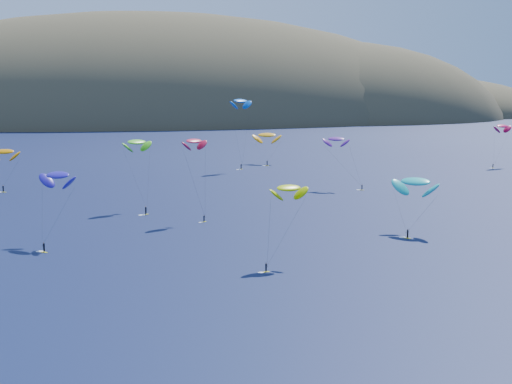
{
  "coord_description": "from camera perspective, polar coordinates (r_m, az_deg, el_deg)",
  "views": [
    {
      "loc": [
        -37.22,
        -72.3,
        33.38
      ],
      "look_at": [
        -1.28,
        80.0,
        9.0
      ],
      "focal_mm": 50.0,
      "sensor_mm": 36.0,
      "label": 1
    }
  ],
  "objects": [
    {
      "name": "ground",
      "position": [
        87.9,
        13.28,
        -13.71
      ],
      "size": [
        2800.0,
        2800.0,
        0.0
      ],
      "primitive_type": "plane",
      "color": "black",
      "rests_on": "ground"
    },
    {
      "name": "kitesurfer_1",
      "position": [
        232.85,
        -19.52,
        3.06
      ],
      "size": [
        10.46,
        8.96,
        14.65
      ],
      "rotation": [
        0.0,
        0.0,
        -0.28
      ],
      "color": "yellow",
      "rests_on": "ground"
    },
    {
      "name": "kitesurfer_10",
      "position": [
        153.97,
        -15.59,
        1.31
      ],
      "size": [
        9.7,
        15.35,
        16.65
      ],
      "rotation": [
        0.0,
        0.0,
        -0.76
      ],
      "color": "yellow",
      "rests_on": "ground"
    },
    {
      "name": "kitesurfer_9",
      "position": [
        173.26,
        -4.97,
        4.07
      ],
      "size": [
        7.93,
        8.92,
        21.11
      ],
      "rotation": [
        0.0,
        0.0,
        0.59
      ],
      "color": "yellow",
      "rests_on": "ground"
    },
    {
      "name": "kitesurfer_11",
      "position": [
        293.16,
        0.88,
        4.58
      ],
      "size": [
        12.61,
        15.04,
        14.75
      ],
      "rotation": [
        0.0,
        0.0,
        -0.44
      ],
      "color": "yellow",
      "rests_on": "ground"
    },
    {
      "name": "kitesurfer_2",
      "position": [
        132.06,
        2.64,
        0.31
      ],
      "size": [
        10.78,
        9.9,
        15.9
      ],
      "rotation": [
        0.0,
        0.0,
        0.21
      ],
      "color": "yellow",
      "rests_on": "ground"
    },
    {
      "name": "island",
      "position": [
        640.78,
        -6.4,
        4.85
      ],
      "size": [
        730.0,
        300.0,
        210.0
      ],
      "color": "#3D3526",
      "rests_on": "ground"
    },
    {
      "name": "kitesurfer_8",
      "position": [
        298.28,
        19.1,
        5.01
      ],
      "size": [
        12.32,
        9.46,
        18.4
      ],
      "rotation": [
        0.0,
        0.0,
        0.33
      ],
      "color": "yellow",
      "rests_on": "ground"
    },
    {
      "name": "kitesurfer_6",
      "position": [
        225.46,
        6.44,
        4.23
      ],
      "size": [
        11.33,
        11.12,
        17.72
      ],
      "rotation": [
        0.0,
        0.0,
        -0.51
      ],
      "color": "yellow",
      "rests_on": "ground"
    },
    {
      "name": "kitesurfer_5",
      "position": [
        162.64,
        12.64,
        0.82
      ],
      "size": [
        10.59,
        13.47,
        14.32
      ],
      "rotation": [
        0.0,
        0.0,
        -0.95
      ],
      "color": "yellow",
      "rests_on": "ground"
    },
    {
      "name": "kitesurfer_3",
      "position": [
        190.54,
        -9.52,
        3.95
      ],
      "size": [
        9.31,
        15.41,
        19.92
      ],
      "rotation": [
        0.0,
        0.0,
        0.55
      ],
      "color": "yellow",
      "rests_on": "ground"
    },
    {
      "name": "kitesurfer_4",
      "position": [
        272.67,
        -1.24,
        7.29
      ],
      "size": [
        11.16,
        9.51,
        28.85
      ],
      "rotation": [
        0.0,
        0.0,
        0.57
      ],
      "color": "yellow",
      "rests_on": "ground"
    }
  ]
}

